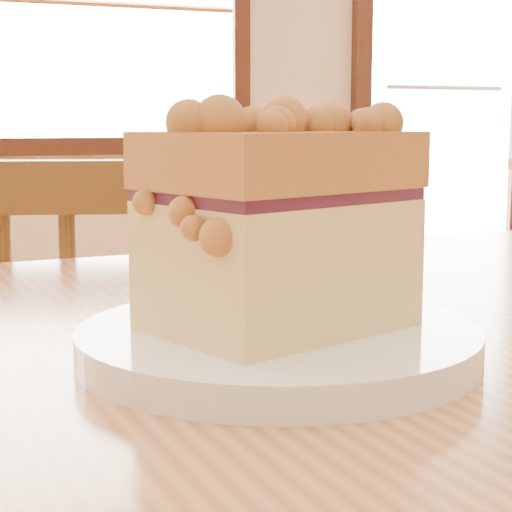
{
  "coord_description": "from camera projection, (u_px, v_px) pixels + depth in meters",
  "views": [
    {
      "loc": [
        -0.43,
        -0.09,
        0.87
      ],
      "look_at": [
        -0.25,
        0.35,
        0.8
      ],
      "focal_mm": 62.0,
      "sensor_mm": 36.0,
      "label": 1
    }
  ],
  "objects": [
    {
      "name": "plate",
      "position": [
        278.0,
        344.0,
        0.46
      ],
      "size": [
        0.21,
        0.21,
        0.02
      ],
      "color": "white",
      "rests_on": "cafe_table_main"
    },
    {
      "name": "cake_slice",
      "position": [
        278.0,
        216.0,
        0.45
      ],
      "size": [
        0.15,
        0.13,
        0.12
      ],
      "rotation": [
        0.0,
        0.0,
        0.33
      ],
      "color": "#FFDC90",
      "rests_on": "plate"
    },
    {
      "name": "cafe_chair_main",
      "position": [
        156.0,
        483.0,
        1.1
      ],
      "size": [
        0.48,
        0.48,
        0.84
      ],
      "rotation": [
        0.0,
        0.0,
        2.83
      ],
      "color": "brown",
      "rests_on": "ground"
    },
    {
      "name": "entry_door",
      "position": [
        443.0,
        60.0,
        4.7
      ],
      "size": [
        1.08,
        0.06,
        2.29
      ],
      "color": "white",
      "rests_on": "ground"
    }
  ]
}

